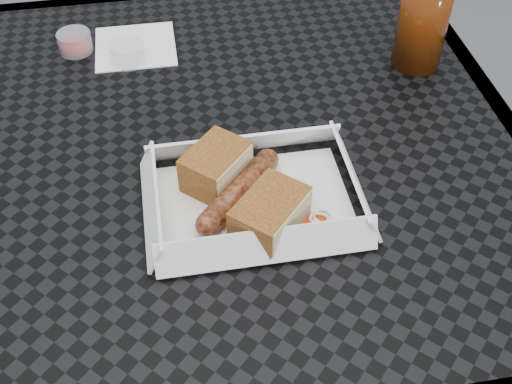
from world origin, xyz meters
TOP-DOWN VIEW (x-y plane):
  - patio_table at (0.00, 0.00)m, footprint 0.80×0.80m
  - food_tray at (0.03, -0.12)m, footprint 0.22×0.15m
  - bratwurst at (0.01, -0.11)m, footprint 0.11×0.12m
  - bread_near at (-0.01, -0.08)m, footprint 0.09×0.09m
  - bread_far at (0.04, -0.16)m, footprint 0.10×0.10m
  - veg_garnish at (0.09, -0.17)m, footprint 0.03×0.03m
  - napkin at (-0.10, 0.23)m, footprint 0.12×0.12m
  - condiment_cup_sauce at (-0.18, 0.24)m, footprint 0.05×0.05m
  - condiment_cup_empty at (-0.11, 0.20)m, footprint 0.05×0.05m
  - drink_glass at (0.31, 0.12)m, footprint 0.07×0.07m

SIDE VIEW (x-z plane):
  - patio_table at x=0.00m, z-range 0.30..1.04m
  - napkin at x=-0.10m, z-range 0.74..0.75m
  - food_tray at x=0.03m, z-range 0.74..0.75m
  - veg_garnish at x=0.09m, z-range 0.75..0.75m
  - condiment_cup_sauce at x=-0.18m, z-range 0.74..0.78m
  - condiment_cup_empty at x=-0.11m, z-range 0.74..0.78m
  - bratwurst at x=0.01m, z-range 0.75..0.78m
  - bread_far at x=0.04m, z-range 0.75..0.79m
  - bread_near at x=-0.01m, z-range 0.75..0.80m
  - drink_glass at x=0.31m, z-range 0.74..0.90m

